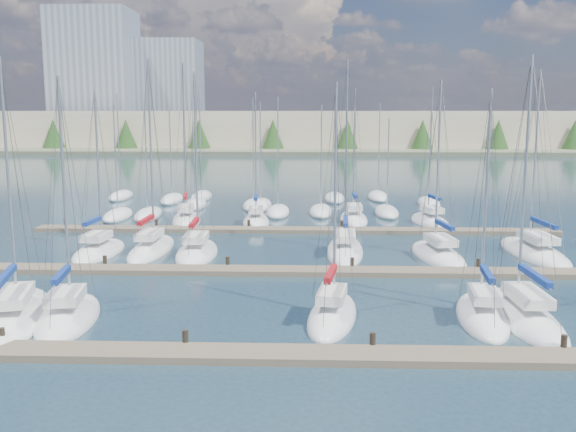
{
  "coord_description": "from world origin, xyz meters",
  "views": [
    {
      "loc": [
        1.36,
        -23.16,
        10.13
      ],
      "look_at": [
        0.0,
        14.0,
        4.0
      ],
      "focal_mm": 40.0,
      "sensor_mm": 36.0,
      "label": 1
    }
  ],
  "objects_px": {
    "sailboat_i": "(152,249)",
    "sailboat_b": "(14,317)",
    "sailboat_o": "(256,222)",
    "sailboat_m": "(534,252)",
    "sailboat_p": "(354,219)",
    "sailboat_d": "(332,315)",
    "sailboat_h": "(99,251)",
    "sailboat_j": "(197,253)",
    "sailboat_f": "(523,316)",
    "sailboat_n": "(186,220)",
    "sailboat_c": "(68,317)",
    "sailboat_l": "(438,255)",
    "sailboat_q": "(430,222)",
    "sailboat_k": "(345,250)",
    "sailboat_e": "(482,315)"
  },
  "relations": [
    {
      "from": "sailboat_f",
      "to": "sailboat_p",
      "type": "height_order",
      "value": "sailboat_f"
    },
    {
      "from": "sailboat_i",
      "to": "sailboat_b",
      "type": "distance_m",
      "value": 15.81
    },
    {
      "from": "sailboat_m",
      "to": "sailboat_p",
      "type": "bearing_deg",
      "value": 126.76
    },
    {
      "from": "sailboat_b",
      "to": "sailboat_k",
      "type": "bearing_deg",
      "value": 28.68
    },
    {
      "from": "sailboat_p",
      "to": "sailboat_n",
      "type": "bearing_deg",
      "value": -176.06
    },
    {
      "from": "sailboat_n",
      "to": "sailboat_h",
      "type": "bearing_deg",
      "value": -114.15
    },
    {
      "from": "sailboat_e",
      "to": "sailboat_p",
      "type": "relative_size",
      "value": 0.93
    },
    {
      "from": "sailboat_p",
      "to": "sailboat_d",
      "type": "height_order",
      "value": "sailboat_p"
    },
    {
      "from": "sailboat_o",
      "to": "sailboat_m",
      "type": "relative_size",
      "value": 0.91
    },
    {
      "from": "sailboat_c",
      "to": "sailboat_m",
      "type": "relative_size",
      "value": 0.91
    },
    {
      "from": "sailboat_f",
      "to": "sailboat_b",
      "type": "xyz_separation_m",
      "value": [
        -24.92,
        -1.0,
        -0.01
      ]
    },
    {
      "from": "sailboat_p",
      "to": "sailboat_h",
      "type": "distance_m",
      "value": 24.06
    },
    {
      "from": "sailboat_l",
      "to": "sailboat_m",
      "type": "xyz_separation_m",
      "value": [
        7.01,
        1.15,
        -0.0
      ]
    },
    {
      "from": "sailboat_o",
      "to": "sailboat_j",
      "type": "relative_size",
      "value": 0.93
    },
    {
      "from": "sailboat_f",
      "to": "sailboat_b",
      "type": "relative_size",
      "value": 1.01
    },
    {
      "from": "sailboat_c",
      "to": "sailboat_k",
      "type": "bearing_deg",
      "value": 38.71
    },
    {
      "from": "sailboat_n",
      "to": "sailboat_l",
      "type": "height_order",
      "value": "sailboat_n"
    },
    {
      "from": "sailboat_j",
      "to": "sailboat_l",
      "type": "relative_size",
      "value": 1.04
    },
    {
      "from": "sailboat_f",
      "to": "sailboat_k",
      "type": "distance_m",
      "value": 16.68
    },
    {
      "from": "sailboat_n",
      "to": "sailboat_c",
      "type": "height_order",
      "value": "sailboat_n"
    },
    {
      "from": "sailboat_n",
      "to": "sailboat_q",
      "type": "height_order",
      "value": "sailboat_n"
    },
    {
      "from": "sailboat_h",
      "to": "sailboat_p",
      "type": "bearing_deg",
      "value": 40.73
    },
    {
      "from": "sailboat_j",
      "to": "sailboat_q",
      "type": "height_order",
      "value": "sailboat_j"
    },
    {
      "from": "sailboat_e",
      "to": "sailboat_k",
      "type": "relative_size",
      "value": 0.83
    },
    {
      "from": "sailboat_j",
      "to": "sailboat_f",
      "type": "xyz_separation_m",
      "value": [
        18.49,
        -13.5,
        -0.0
      ]
    },
    {
      "from": "sailboat_n",
      "to": "sailboat_p",
      "type": "relative_size",
      "value": 1.18
    },
    {
      "from": "sailboat_l",
      "to": "sailboat_q",
      "type": "bearing_deg",
      "value": 74.53
    },
    {
      "from": "sailboat_o",
      "to": "sailboat_e",
      "type": "xyz_separation_m",
      "value": [
        13.4,
        -26.32,
        -0.01
      ]
    },
    {
      "from": "sailboat_e",
      "to": "sailboat_k",
      "type": "xyz_separation_m",
      "value": [
        -5.98,
        14.7,
        -0.0
      ]
    },
    {
      "from": "sailboat_j",
      "to": "sailboat_f",
      "type": "distance_m",
      "value": 22.89
    },
    {
      "from": "sailboat_o",
      "to": "sailboat_m",
      "type": "distance_m",
      "value": 23.95
    },
    {
      "from": "sailboat_j",
      "to": "sailboat_k",
      "type": "distance_m",
      "value": 10.6
    },
    {
      "from": "sailboat_b",
      "to": "sailboat_d",
      "type": "height_order",
      "value": "sailboat_b"
    },
    {
      "from": "sailboat_l",
      "to": "sailboat_q",
      "type": "xyz_separation_m",
      "value": [
        1.96,
        13.77,
        -0.0
      ]
    },
    {
      "from": "sailboat_f",
      "to": "sailboat_c",
      "type": "xyz_separation_m",
      "value": [
        -22.25,
        -0.95,
        0.0
      ]
    },
    {
      "from": "sailboat_k",
      "to": "sailboat_h",
      "type": "xyz_separation_m",
      "value": [
        -17.61,
        -1.05,
        -0.01
      ]
    },
    {
      "from": "sailboat_f",
      "to": "sailboat_e",
      "type": "height_order",
      "value": "sailboat_f"
    },
    {
      "from": "sailboat_o",
      "to": "sailboat_k",
      "type": "height_order",
      "value": "sailboat_k"
    },
    {
      "from": "sailboat_d",
      "to": "sailboat_m",
      "type": "relative_size",
      "value": 0.89
    },
    {
      "from": "sailboat_p",
      "to": "sailboat_i",
      "type": "relative_size",
      "value": 0.89
    },
    {
      "from": "sailboat_c",
      "to": "sailboat_b",
      "type": "relative_size",
      "value": 0.93
    },
    {
      "from": "sailboat_p",
      "to": "sailboat_l",
      "type": "relative_size",
      "value": 1.0
    },
    {
      "from": "sailboat_j",
      "to": "sailboat_e",
      "type": "xyz_separation_m",
      "value": [
        16.51,
        -13.54,
        0.01
      ]
    },
    {
      "from": "sailboat_i",
      "to": "sailboat_q",
      "type": "xyz_separation_m",
      "value": [
        22.4,
        12.52,
        -0.02
      ]
    },
    {
      "from": "sailboat_m",
      "to": "sailboat_h",
      "type": "bearing_deg",
      "value": 177.48
    },
    {
      "from": "sailboat_q",
      "to": "sailboat_n",
      "type": "bearing_deg",
      "value": 170.64
    },
    {
      "from": "sailboat_m",
      "to": "sailboat_i",
      "type": "bearing_deg",
      "value": 175.74
    },
    {
      "from": "sailboat_j",
      "to": "sailboat_c",
      "type": "bearing_deg",
      "value": -106.64
    },
    {
      "from": "sailboat_p",
      "to": "sailboat_q",
      "type": "relative_size",
      "value": 1.18
    },
    {
      "from": "sailboat_n",
      "to": "sailboat_c",
      "type": "distance_m",
      "value": 28.04
    }
  ]
}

